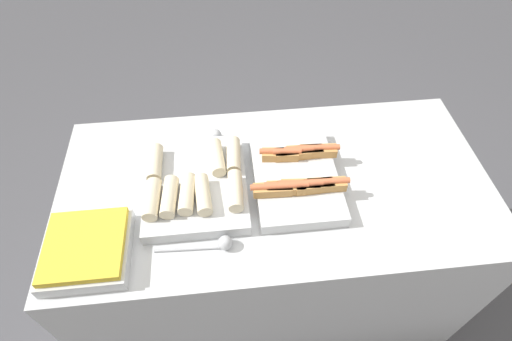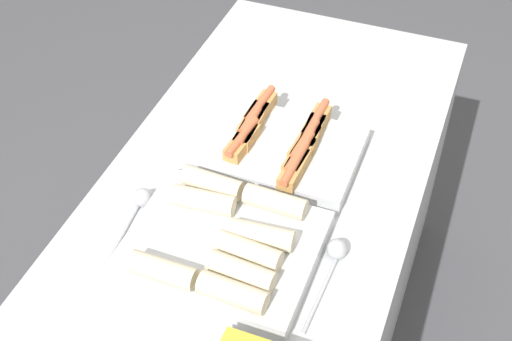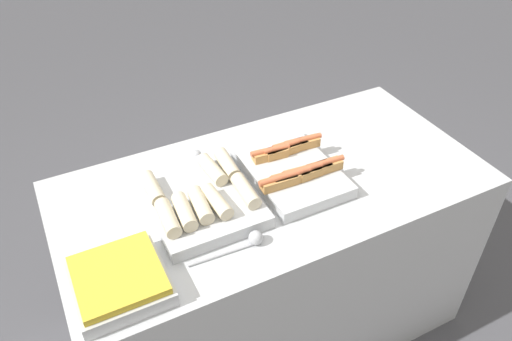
{
  "view_description": "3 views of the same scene",
  "coord_description": "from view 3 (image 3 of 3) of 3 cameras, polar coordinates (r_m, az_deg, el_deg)",
  "views": [
    {
      "loc": [
        -0.17,
        -0.93,
        2.07
      ],
      "look_at": [
        -0.07,
        0.0,
        0.97
      ],
      "focal_mm": 28.0,
      "sensor_mm": 36.0,
      "label": 1
    },
    {
      "loc": [
        -1.29,
        -0.46,
        2.2
      ],
      "look_at": [
        -0.07,
        0.0,
        0.97
      ],
      "focal_mm": 50.0,
      "sensor_mm": 36.0,
      "label": 2
    },
    {
      "loc": [
        -0.72,
        -1.27,
        2.1
      ],
      "look_at": [
        -0.07,
        0.0,
        0.97
      ],
      "focal_mm": 35.0,
      "sensor_mm": 36.0,
      "label": 3
    }
  ],
  "objects": [
    {
      "name": "serving_spoon_far",
      "position": [
        2.0,
        -7.31,
        1.48
      ],
      "size": [
        0.24,
        0.05,
        0.05
      ],
      "color": "#B2B5BA",
      "rests_on": "counter"
    },
    {
      "name": "ground_plane",
      "position": [
        2.56,
        1.55,
        -16.64
      ],
      "size": [
        12.0,
        12.0,
        0.0
      ],
      "primitive_type": "plane",
      "color": "#4C4C51"
    },
    {
      "name": "tray_hotdogs",
      "position": [
        1.91,
        4.09,
        0.25
      ],
      "size": [
        0.36,
        0.45,
        0.1
      ],
      "color": "silver",
      "rests_on": "counter"
    },
    {
      "name": "serving_spoon_near",
      "position": [
        1.65,
        -0.63,
        -7.98
      ],
      "size": [
        0.26,
        0.05,
        0.05
      ],
      "color": "#B2B5BA",
      "rests_on": "counter"
    },
    {
      "name": "counter",
      "position": [
        2.21,
        1.75,
        -10.09
      ],
      "size": [
        1.64,
        0.82,
        0.89
      ],
      "color": "silver",
      "rests_on": "ground_plane"
    },
    {
      "name": "tray_side_front",
      "position": [
        1.57,
        -15.35,
        -12.05
      ],
      "size": [
        0.27,
        0.28,
        0.07
      ],
      "color": "silver",
      "rests_on": "counter"
    },
    {
      "name": "tray_wraps",
      "position": [
        1.78,
        -6.34,
        -3.14
      ],
      "size": [
        0.37,
        0.44,
        0.1
      ],
      "color": "silver",
      "rests_on": "counter"
    }
  ]
}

